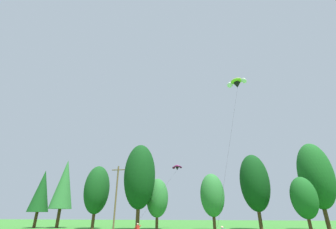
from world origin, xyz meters
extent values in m
cylinder|color=#472D19|center=(-31.79, 42.75, 1.51)|extent=(0.60, 0.60, 3.03)
cone|color=#144719|center=(-31.79, 42.75, 7.33)|extent=(4.16, 4.16, 8.61)
cylinder|color=#472D19|center=(-27.34, 43.76, 1.82)|extent=(0.66, 0.66, 3.64)
cone|color=#2D7033|center=(-27.34, 43.76, 8.83)|extent=(4.68, 4.68, 10.37)
cylinder|color=#472D19|center=(-18.53, 41.98, 1.50)|extent=(0.60, 0.60, 3.00)
ellipsoid|color=#144719|center=(-18.53, 41.98, 7.27)|extent=(5.03, 5.03, 9.40)
cylinder|color=#472D19|center=(-8.93, 40.03, 1.95)|extent=(0.68, 0.68, 3.90)
ellipsoid|color=#0F3D14|center=(-8.93, 40.03, 9.44)|extent=(6.00, 6.00, 12.20)
cylinder|color=#472D19|center=(-6.07, 43.17, 1.16)|extent=(0.53, 0.53, 2.31)
ellipsoid|color=#2D7033|center=(-6.07, 43.17, 5.61)|extent=(4.29, 4.29, 7.25)
cylinder|color=#472D19|center=(4.68, 42.25, 1.22)|extent=(0.55, 0.55, 2.45)
ellipsoid|color=#2D7033|center=(4.68, 42.25, 5.93)|extent=(4.44, 4.44, 7.67)
cylinder|color=#472D19|center=(12.99, 44.77, 1.72)|extent=(0.64, 0.64, 3.44)
ellipsoid|color=#0F3D14|center=(12.99, 44.77, 8.33)|extent=(5.50, 5.50, 10.76)
cylinder|color=#472D19|center=(19.48, 39.69, 1.06)|extent=(0.51, 0.51, 2.11)
ellipsoid|color=#19561E|center=(19.48, 39.69, 5.12)|extent=(4.07, 4.07, 6.61)
cylinder|color=#472D19|center=(24.13, 44.62, 1.94)|extent=(0.68, 0.68, 3.87)
ellipsoid|color=#19561E|center=(24.13, 44.62, 9.38)|extent=(5.97, 5.97, 12.12)
cylinder|color=brown|center=(-10.46, 32.83, 4.98)|extent=(0.26, 0.26, 9.95)
cube|color=brown|center=(-10.46, 32.83, 9.35)|extent=(2.20, 0.14, 0.14)
cube|color=red|center=(-3.72, 23.34, 1.14)|extent=(0.41, 0.45, 0.60)
sphere|color=tan|center=(-3.72, 23.34, 1.58)|extent=(0.22, 0.22, 0.22)
cylinder|color=red|center=(-3.85, 23.14, 1.30)|extent=(0.49, 0.36, 0.35)
cylinder|color=red|center=(-3.58, 23.54, 1.30)|extent=(0.49, 0.36, 0.35)
sphere|color=tan|center=(5.19, 17.95, 1.58)|extent=(0.22, 0.22, 0.22)
ellipsoid|color=#D12893|center=(-2.20, 44.52, 11.86)|extent=(1.38, 1.09, 0.68)
ellipsoid|color=#66144C|center=(-1.44, 44.37, 11.64)|extent=(0.68, 0.84, 0.78)
ellipsoid|color=#66144C|center=(-2.96, 44.68, 11.64)|extent=(0.85, 0.83, 0.78)
cone|color=black|center=(-2.18, 44.60, 11.38)|extent=(0.82, 0.82, 0.60)
cylinder|color=black|center=(-3.10, 34.07, 6.35)|extent=(1.84, 21.07, 9.48)
ellipsoid|color=#93D633|center=(9.85, 29.63, 22.39)|extent=(2.25, 2.00, 0.86)
ellipsoid|color=white|center=(10.91, 29.14, 22.06)|extent=(1.30, 1.37, 1.04)
ellipsoid|color=white|center=(8.79, 30.12, 22.06)|extent=(1.39, 1.42, 1.04)
cone|color=black|center=(9.90, 29.74, 21.67)|extent=(1.39, 1.39, 0.90)
cylinder|color=black|center=(7.37, 23.84, 11.42)|extent=(5.07, 11.82, 19.61)
camera|label=1|loc=(4.53, -3.42, 2.57)|focal=24.32mm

